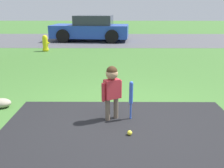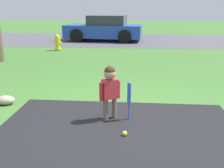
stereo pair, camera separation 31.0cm
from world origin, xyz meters
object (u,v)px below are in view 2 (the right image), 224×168
sports_ball (125,133)px  fire_hydrant (58,43)px  child (110,85)px  baseball_bat (129,95)px  parked_car (105,29)px

sports_ball → fire_hydrant: bearing=113.4°
child → baseball_bat: bearing=-28.6°
child → fire_hydrant: child is taller
baseball_bat → parked_car: parked_car is taller
fire_hydrant → baseball_bat: bearing=-64.5°
sports_ball → fire_hydrant: (-3.02, 6.99, 0.29)m
fire_hydrant → parked_car: (1.59, 3.31, 0.31)m
child → fire_hydrant: size_ratio=1.34×
child → parked_car: size_ratio=0.21×
parked_car → sports_ball: bearing=103.1°
child → fire_hydrant: (-2.76, 6.46, -0.25)m
baseball_bat → fire_hydrant: 7.14m
sports_ball → child: bearing=115.8°
child → sports_ball: (0.26, -0.53, -0.54)m
sports_ball → parked_car: parked_car is taller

